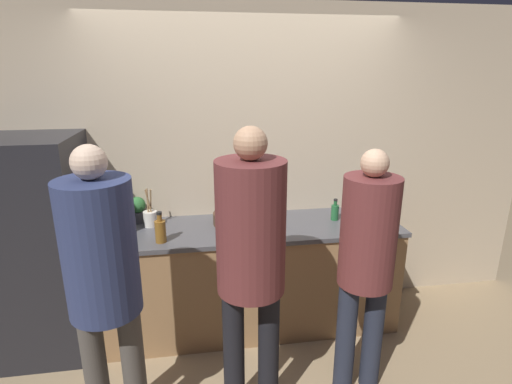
% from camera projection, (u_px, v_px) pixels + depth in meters
% --- Properties ---
extents(ground_plane, '(14.00, 14.00, 0.00)m').
position_uv_depth(ground_plane, '(259.00, 351.00, 3.09)').
color(ground_plane, '#9E8460').
extents(wall_back, '(5.20, 0.06, 2.60)m').
position_uv_depth(wall_back, '(246.00, 166.00, 3.39)').
color(wall_back, '#C6B293').
rests_on(wall_back, ground_plane).
extents(counter, '(2.37, 0.70, 0.89)m').
position_uv_depth(counter, '(252.00, 275.00, 3.32)').
color(counter, '#9E754C').
rests_on(counter, ground_plane).
extents(refrigerator, '(0.69, 0.72, 1.65)m').
position_uv_depth(refrigerator, '(39.00, 248.00, 2.94)').
color(refrigerator, '#232328').
rests_on(refrigerator, ground_plane).
extents(person_left, '(0.38, 0.38, 1.75)m').
position_uv_depth(person_left, '(103.00, 273.00, 2.10)').
color(person_left, '#4C4742').
rests_on(person_left, ground_plane).
extents(person_center, '(0.39, 0.39, 1.81)m').
position_uv_depth(person_center, '(251.00, 251.00, 2.24)').
color(person_center, black).
rests_on(person_center, ground_plane).
extents(person_right, '(0.34, 0.34, 1.65)m').
position_uv_depth(person_right, '(366.00, 256.00, 2.47)').
color(person_right, '#232838').
rests_on(person_right, ground_plane).
extents(fruit_bowl, '(0.37, 0.37, 0.13)m').
position_uv_depth(fruit_bowl, '(236.00, 218.00, 3.22)').
color(fruit_bowl, '#4C3323').
rests_on(fruit_bowl, counter).
extents(utensil_crock, '(0.11, 0.11, 0.31)m').
position_uv_depth(utensil_crock, '(150.00, 218.00, 3.16)').
color(utensil_crock, silver).
rests_on(utensil_crock, counter).
extents(bottle_amber, '(0.08, 0.08, 0.23)m').
position_uv_depth(bottle_amber, '(160.00, 230.00, 2.86)').
color(bottle_amber, brown).
rests_on(bottle_amber, counter).
extents(bottle_green, '(0.06, 0.06, 0.18)m').
position_uv_depth(bottle_green, '(335.00, 212.00, 3.29)').
color(bottle_green, '#236033').
rests_on(bottle_green, counter).
extents(bottle_clear, '(0.05, 0.05, 0.23)m').
position_uv_depth(bottle_clear, '(368.00, 216.00, 3.13)').
color(bottle_clear, silver).
rests_on(bottle_clear, counter).
extents(cup_blue, '(0.08, 0.08, 0.08)m').
position_uv_depth(cup_blue, '(122.00, 225.00, 3.08)').
color(cup_blue, '#335184').
rests_on(cup_blue, counter).
extents(potted_plant, '(0.13, 0.13, 0.21)m').
position_uv_depth(potted_plant, '(138.00, 209.00, 3.22)').
color(potted_plant, '#3D3D42').
rests_on(potted_plant, counter).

